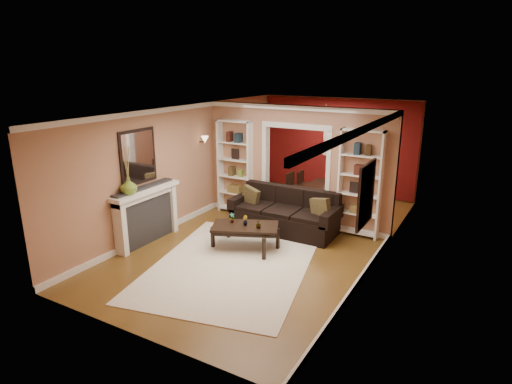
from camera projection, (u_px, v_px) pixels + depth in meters
The scene contains 30 objects.
floor at pixel (272, 237), 9.19m from camera, with size 8.00×8.00×0.00m, color brown.
ceiling at pixel (273, 110), 8.42m from camera, with size 8.00×8.00×0.00m, color white.
wall_back at pixel (337, 146), 12.14m from camera, with size 8.00×8.00×0.00m, color #AC785A.
wall_front at pixel (128, 244), 5.47m from camera, with size 8.00×8.00×0.00m, color #AC785A.
wall_left at pixel (186, 164), 9.87m from camera, with size 8.00×8.00×0.00m, color #AC785A.
wall_right at pixel (382, 192), 7.74m from camera, with size 8.00×8.00×0.00m, color #AC785A.
partition_wall at pixel (296, 165), 9.80m from camera, with size 4.50×0.15×2.70m, color #AC785A.
red_back_panel at pixel (337, 147), 12.12m from camera, with size 4.44×0.04×2.64m, color maroon.
dining_window at pixel (337, 139), 12.02m from camera, with size 0.78×0.03×0.98m, color #8CA5CC.
area_rug at pixel (232, 264), 7.92m from camera, with size 2.73×3.82×0.01m, color silver.
sofa at pixel (284, 211), 9.39m from camera, with size 2.38×1.03×0.93m, color black.
pillow_left at pixel (251, 197), 9.72m from camera, with size 0.44×0.12×0.44m, color brown.
pillow_right at pixel (321, 209), 8.92m from camera, with size 0.44×0.13×0.44m, color brown.
coffee_table at pixel (245, 237), 8.56m from camera, with size 1.30×0.70×0.49m, color black.
plant_left at pixel (232, 218), 8.60m from camera, with size 0.11×0.07×0.21m, color #336626.
plant_center at pixel (245, 221), 8.46m from camera, with size 0.11×0.09×0.20m, color #336626.
plant_right at pixel (258, 224), 8.32m from camera, with size 0.10×0.10×0.18m, color #336626.
bookshelf_left at pixel (235, 167), 10.45m from camera, with size 0.90×0.30×2.30m, color white.
bookshelf_right at pixel (360, 184), 8.99m from camera, with size 0.90×0.30×2.30m, color white.
fireplace at pixel (148, 216), 8.76m from camera, with size 0.32×1.70×1.16m, color white.
vase at pixel (129, 186), 8.18m from camera, with size 0.32×0.32×0.33m, color olive.
mirror at pixel (138, 157), 8.48m from camera, with size 0.03×0.95×1.10m, color silver.
wall_sconce at pixel (203, 141), 10.14m from camera, with size 0.18×0.18×0.22m, color #FFE0A5.
framed_art at pixel (366, 195), 6.87m from camera, with size 0.04×0.85×1.05m, color black.
dining_table at pixel (322, 195), 11.26m from camera, with size 0.82×1.48×0.52m, color black.
dining_chair_nw at pixel (298, 189), 11.22m from camera, with size 0.43×0.43×0.88m, color black.
dining_chair_ne at pixel (338, 197), 10.71m from camera, with size 0.38×0.38×0.77m, color black.
dining_chair_sw at pixel (307, 185), 11.73m from camera, with size 0.39×0.39×0.78m, color black.
dining_chair_se at pixel (346, 190), 11.21m from camera, with size 0.39×0.39×0.79m, color black.
chandelier at pixel (321, 128), 10.86m from camera, with size 0.50×0.50×0.30m, color #382A19.
Camera 1 is at (3.92, -7.59, 3.54)m, focal length 30.00 mm.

